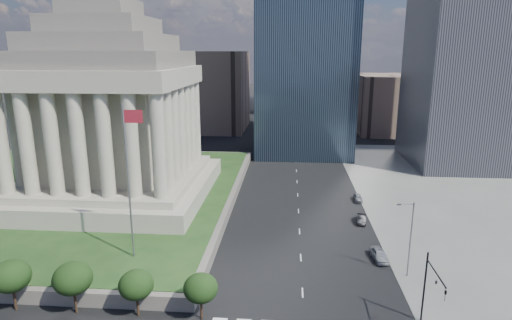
# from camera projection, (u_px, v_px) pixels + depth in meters

# --- Properties ---
(ground) EXTENTS (500.00, 500.00, 0.00)m
(ground) POSITION_uv_depth(u_px,v_px,m) (295.00, 147.00, 128.38)
(ground) COLOR black
(ground) RESTS_ON ground
(plaza_terrace) EXTENTS (66.00, 70.00, 1.80)m
(plaza_terrace) POSITION_uv_depth(u_px,v_px,m) (67.00, 195.00, 83.27)
(plaza_terrace) COLOR #69635A
(plaza_terrace) RESTS_ON ground
(plaza_lawn) EXTENTS (64.00, 68.00, 0.10)m
(plaza_lawn) POSITION_uv_depth(u_px,v_px,m) (66.00, 190.00, 83.04)
(plaza_lawn) COLOR #1E3C18
(plaza_lawn) RESTS_ON plaza_terrace
(war_memorial) EXTENTS (34.00, 34.00, 39.00)m
(war_memorial) POSITION_uv_depth(u_px,v_px,m) (108.00, 90.00, 75.44)
(war_memorial) COLOR #9D9584
(war_memorial) RESTS_ON plaza_lawn
(flagpole) EXTENTS (2.52, 0.24, 20.00)m
(flagpole) POSITION_uv_depth(u_px,v_px,m) (129.00, 174.00, 53.38)
(flagpole) COLOR slate
(flagpole) RESTS_ON plaza_lawn
(midrise_glass) EXTENTS (26.00, 26.00, 60.00)m
(midrise_glass) POSITION_uv_depth(u_px,v_px,m) (305.00, 44.00, 115.98)
(midrise_glass) COLOR black
(midrise_glass) RESTS_ON ground
(building_filler_ne) EXTENTS (20.00, 30.00, 20.00)m
(building_filler_ne) POSITION_uv_depth(u_px,v_px,m) (385.00, 103.00, 152.45)
(building_filler_ne) COLOR brown
(building_filler_ne) RESTS_ON ground
(building_filler_nw) EXTENTS (24.00, 30.00, 28.00)m
(building_filler_nw) POSITION_uv_depth(u_px,v_px,m) (213.00, 91.00, 156.17)
(building_filler_nw) COLOR brown
(building_filler_nw) RESTS_ON ground
(traffic_signal_ne) EXTENTS (0.30, 5.74, 8.00)m
(traffic_signal_ne) POSITION_uv_depth(u_px,v_px,m) (431.00, 286.00, 42.76)
(traffic_signal_ne) COLOR black
(traffic_signal_ne) RESTS_ON ground
(street_lamp_north) EXTENTS (2.13, 0.22, 10.00)m
(street_lamp_north) POSITION_uv_depth(u_px,v_px,m) (409.00, 235.00, 53.51)
(street_lamp_north) COLOR slate
(street_lamp_north) RESTS_ON ground
(parked_sedan_near) EXTENTS (4.61, 2.21, 1.52)m
(parked_sedan_near) POSITION_uv_depth(u_px,v_px,m) (379.00, 255.00, 58.97)
(parked_sedan_near) COLOR #93979B
(parked_sedan_near) RESTS_ON ground
(parked_sedan_mid) EXTENTS (1.94, 4.12, 1.30)m
(parked_sedan_mid) POSITION_uv_depth(u_px,v_px,m) (361.00, 219.00, 71.77)
(parked_sedan_mid) COLOR black
(parked_sedan_mid) RESTS_ON ground
(parked_sedan_far) EXTENTS (1.60, 3.79, 1.28)m
(parked_sedan_far) POSITION_uv_depth(u_px,v_px,m) (358.00, 198.00, 82.23)
(parked_sedan_far) COLOR slate
(parked_sedan_far) RESTS_ON ground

